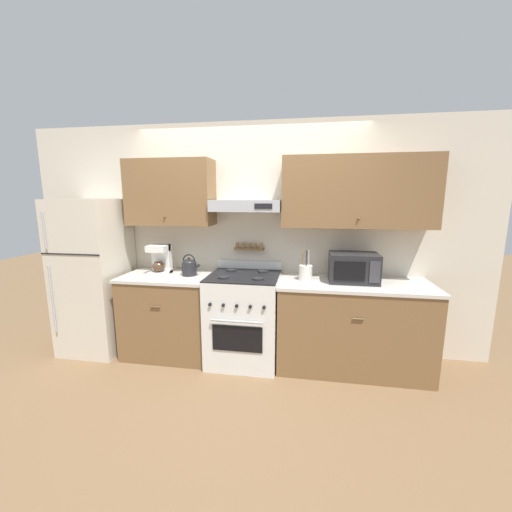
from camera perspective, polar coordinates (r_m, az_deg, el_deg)
ground_plane at (r=3.36m, az=-3.26°, el=-20.69°), size 16.00×16.00×0.00m
wall_back at (r=3.48m, az=0.71°, el=5.91°), size 5.20×0.46×2.55m
counter_left at (r=3.71m, az=-15.30°, el=-10.12°), size 0.97×0.68×0.91m
counter_right at (r=3.43m, az=17.08°, el=-11.96°), size 1.51×0.68×0.91m
stove_range at (r=3.42m, az=-2.16°, el=-11.12°), size 0.73×0.71×1.04m
refrigerator at (r=4.02m, az=-27.29°, el=-3.25°), size 0.67×0.69×1.73m
tea_kettle at (r=3.48m, az=-12.03°, el=-1.91°), size 0.21×0.16×0.23m
coffee_maker at (r=3.63m, az=-17.03°, el=-0.59°), size 0.21×0.22×0.32m
microwave at (r=3.28m, az=17.29°, el=-2.01°), size 0.47×0.35×0.29m
utensil_crock at (r=3.24m, az=8.99°, el=-2.94°), size 0.14×0.14×0.31m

